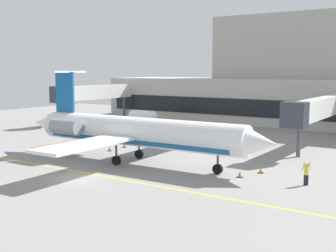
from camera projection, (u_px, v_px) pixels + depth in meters
ground at (78, 178)px, 36.98m from camera, size 120.00×120.00×0.11m
terminal_building at (321, 82)px, 71.84m from camera, size 75.61×15.63×18.62m
jet_bridge_west at (321, 108)px, 52.05m from camera, size 2.40×23.40×5.92m
jet_bridge_east at (93, 93)px, 75.66m from camera, size 2.40×18.69×6.54m
regional_jet at (133, 131)px, 42.77m from camera, size 28.77×22.82×9.01m
baggage_tug at (142, 135)px, 55.04m from camera, size 2.99×3.41×1.94m
pushback_tractor at (107, 131)px, 58.49m from camera, size 3.11×3.49×2.11m
fuel_tank at (143, 116)px, 73.40m from camera, size 5.97×2.14×2.36m
marshaller at (306, 174)px, 34.42m from camera, size 0.69×0.60×1.87m
safety_cone_alpha at (261, 170)px, 38.61m from camera, size 0.47×0.47×0.55m
safety_cone_bravo at (110, 149)px, 49.13m from camera, size 0.47×0.47×0.55m
safety_cone_charlie at (125, 145)px, 51.48m from camera, size 0.47×0.47×0.55m
safety_cone_delta at (240, 174)px, 37.08m from camera, size 0.47×0.47×0.55m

